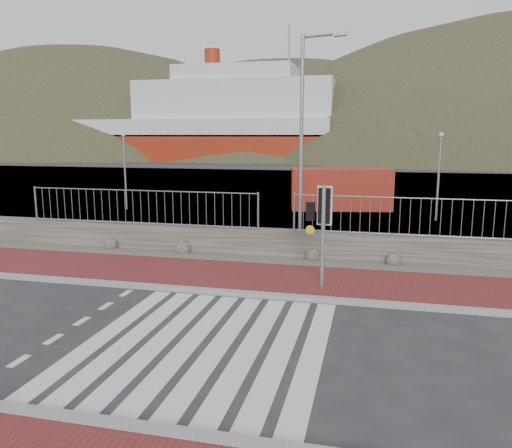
% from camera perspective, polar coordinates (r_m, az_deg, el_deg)
% --- Properties ---
extents(ground, '(220.00, 220.00, 0.00)m').
position_cam_1_polar(ground, '(10.03, -5.84, -13.44)').
color(ground, '#28282B').
rests_on(ground, ground).
extents(sidewalk_far, '(40.00, 3.00, 0.08)m').
position_cam_1_polar(sidewalk_far, '(14.09, 0.18, -6.19)').
color(sidewalk_far, maroon).
rests_on(sidewalk_far, ground).
extents(kerb_near, '(40.00, 0.25, 0.12)m').
position_cam_1_polar(kerb_near, '(7.56, -13.87, -21.72)').
color(kerb_near, gray).
rests_on(kerb_near, ground).
extents(kerb_far, '(40.00, 0.25, 0.12)m').
position_cam_1_polar(kerb_far, '(12.69, -1.38, -8.00)').
color(kerb_far, gray).
rests_on(kerb_far, ground).
extents(zebra_crossing, '(4.62, 5.60, 0.01)m').
position_cam_1_polar(zebra_crossing, '(10.03, -5.84, -13.41)').
color(zebra_crossing, silver).
rests_on(zebra_crossing, ground).
extents(gravel_strip, '(40.00, 1.50, 0.06)m').
position_cam_1_polar(gravel_strip, '(15.97, 1.81, -4.25)').
color(gravel_strip, '#59544C').
rests_on(gravel_strip, ground).
extents(stone_wall, '(40.00, 0.60, 0.90)m').
position_cam_1_polar(stone_wall, '(16.64, 2.37, -2.18)').
color(stone_wall, '#444037').
rests_on(stone_wall, ground).
extents(railing, '(18.07, 0.07, 1.22)m').
position_cam_1_polar(railing, '(16.26, 2.31, 2.43)').
color(railing, gray).
rests_on(railing, stone_wall).
extents(quay, '(120.00, 40.00, 0.50)m').
position_cam_1_polar(quay, '(36.91, 8.48, 3.83)').
color(quay, '#4C4C4F').
rests_on(quay, ground).
extents(water, '(220.00, 50.00, 0.05)m').
position_cam_1_polar(water, '(71.74, 10.92, 6.79)').
color(water, '#3F4C54').
rests_on(water, ground).
extents(ferry, '(50.00, 16.00, 20.00)m').
position_cam_1_polar(ferry, '(81.44, -6.71, 11.06)').
color(ferry, maroon).
rests_on(ferry, ground).
extents(hills_backdrop, '(254.00, 90.00, 100.00)m').
position_cam_1_polar(hills_backdrop, '(100.35, 14.99, -5.83)').
color(hills_backdrop, '#2D341F').
rests_on(hills_backdrop, ground).
extents(traffic_signal_far, '(0.66, 0.27, 2.73)m').
position_cam_1_polar(traffic_signal_far, '(12.95, 7.55, 1.12)').
color(traffic_signal_far, gray).
rests_on(traffic_signal_far, ground).
extents(streetlight, '(1.50, 0.53, 7.19)m').
position_cam_1_polar(streetlight, '(16.89, 5.60, 10.26)').
color(streetlight, gray).
rests_on(streetlight, ground).
extents(shipping_container, '(5.62, 3.17, 2.21)m').
position_cam_1_polar(shipping_container, '(27.60, 9.63, 3.99)').
color(shipping_container, '#973610').
rests_on(shipping_container, ground).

